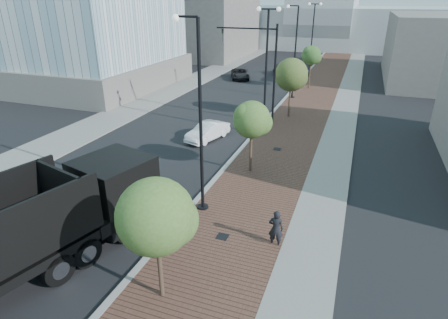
% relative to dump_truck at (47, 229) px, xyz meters
% --- Properties ---
extents(sidewalk, '(7.00, 140.00, 0.12)m').
position_rel_dump_truck_xyz_m(sidewalk, '(6.88, 35.88, -1.58)').
color(sidewalk, '#4C2D23').
rests_on(sidewalk, ground).
extents(concrete_strip, '(2.40, 140.00, 0.13)m').
position_rel_dump_truck_xyz_m(concrete_strip, '(9.58, 35.88, -1.58)').
color(concrete_strip, slate).
rests_on(concrete_strip, ground).
extents(curb, '(0.30, 140.00, 0.14)m').
position_rel_dump_truck_xyz_m(curb, '(3.38, 35.88, -1.57)').
color(curb, gray).
rests_on(curb, ground).
extents(west_sidewalk, '(4.00, 140.00, 0.12)m').
position_rel_dump_truck_xyz_m(west_sidewalk, '(-9.62, 35.88, -1.58)').
color(west_sidewalk, slate).
rests_on(west_sidewalk, ground).
extents(dump_truck, '(6.38, 14.23, 3.90)m').
position_rel_dump_truck_xyz_m(dump_truck, '(0.00, 0.00, 0.00)').
color(dump_truck, black).
rests_on(dump_truck, ground).
extents(white_sedan, '(2.41, 4.16, 1.29)m').
position_rel_dump_truck_xyz_m(white_sedan, '(0.35, 15.28, -0.99)').
color(white_sedan, white).
rests_on(white_sedan, ground).
extents(dark_car_mid, '(3.79, 5.20, 1.31)m').
position_rel_dump_truck_xyz_m(dark_car_mid, '(-4.38, 37.81, -0.99)').
color(dark_car_mid, black).
rests_on(dark_car_mid, ground).
extents(dark_car_far, '(3.25, 4.57, 1.23)m').
position_rel_dump_truck_xyz_m(dark_car_far, '(0.19, 42.07, -1.03)').
color(dark_car_far, black).
rests_on(dark_car_far, ground).
extents(pedestrian, '(0.65, 0.45, 1.74)m').
position_rel_dump_truck_xyz_m(pedestrian, '(8.07, 4.22, -0.77)').
color(pedestrian, black).
rests_on(pedestrian, ground).
extents(streetlight_1, '(1.44, 0.56, 9.21)m').
position_rel_dump_truck_xyz_m(streetlight_1, '(3.86, 5.88, 2.70)').
color(streetlight_1, black).
rests_on(streetlight_1, ground).
extents(streetlight_2, '(1.72, 0.56, 9.28)m').
position_rel_dump_truck_xyz_m(streetlight_2, '(3.98, 17.88, 3.18)').
color(streetlight_2, black).
rests_on(streetlight_2, ground).
extents(streetlight_3, '(1.44, 0.56, 9.21)m').
position_rel_dump_truck_xyz_m(streetlight_3, '(3.86, 29.88, 2.70)').
color(streetlight_3, black).
rests_on(streetlight_3, ground).
extents(streetlight_4, '(1.72, 0.56, 9.28)m').
position_rel_dump_truck_xyz_m(streetlight_4, '(3.98, 41.88, 3.18)').
color(streetlight_4, black).
rests_on(streetlight_4, ground).
extents(traffic_mast, '(5.09, 0.20, 8.00)m').
position_rel_dump_truck_xyz_m(traffic_mast, '(3.08, 20.88, 3.34)').
color(traffic_mast, black).
rests_on(traffic_mast, ground).
extents(tree_0, '(2.60, 2.58, 4.68)m').
position_rel_dump_truck_xyz_m(tree_0, '(5.02, -0.10, 1.73)').
color(tree_0, '#382619').
rests_on(tree_0, ground).
extents(tree_1, '(2.26, 2.19, 4.47)m').
position_rel_dump_truck_xyz_m(tree_1, '(5.02, 10.90, 1.72)').
color(tree_1, '#382619').
rests_on(tree_1, ground).
extents(tree_2, '(2.82, 2.82, 5.22)m').
position_rel_dump_truck_xyz_m(tree_2, '(5.02, 22.90, 2.15)').
color(tree_2, '#382619').
rests_on(tree_2, ground).
extents(tree_3, '(2.22, 2.15, 4.93)m').
position_rel_dump_truck_xyz_m(tree_3, '(5.02, 34.90, 2.20)').
color(tree_3, '#382619').
rests_on(tree_3, ground).
extents(tower_podium, '(19.00, 19.00, 3.00)m').
position_rel_dump_truck_xyz_m(tower_podium, '(-20.62, 27.88, -0.14)').
color(tower_podium, slate).
rests_on(tower_podium, ground).
extents(convention_center, '(50.00, 30.00, 50.00)m').
position_rel_dump_truck_xyz_m(convention_center, '(1.38, 80.88, 4.36)').
color(convention_center, '#A5ACAF').
rests_on(convention_center, ground).
extents(commercial_block_nw, '(14.00, 20.00, 10.00)m').
position_rel_dump_truck_xyz_m(commercial_block_nw, '(-16.62, 55.88, 3.36)').
color(commercial_block_nw, '#5E5855').
rests_on(commercial_block_nw, ground).
extents(commercial_block_ne, '(12.00, 22.00, 8.00)m').
position_rel_dump_truck_xyz_m(commercial_block_ne, '(19.38, 45.88, 2.36)').
color(commercial_block_ne, '#665F5C').
rests_on(commercial_block_ne, ground).
extents(utility_cover_1, '(0.50, 0.50, 0.02)m').
position_rel_dump_truck_xyz_m(utility_cover_1, '(5.78, 3.88, -1.51)').
color(utility_cover_1, black).
rests_on(utility_cover_1, sidewalk).
extents(utility_cover_2, '(0.50, 0.50, 0.02)m').
position_rel_dump_truck_xyz_m(utility_cover_2, '(5.78, 14.88, -1.51)').
color(utility_cover_2, black).
rests_on(utility_cover_2, sidewalk).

